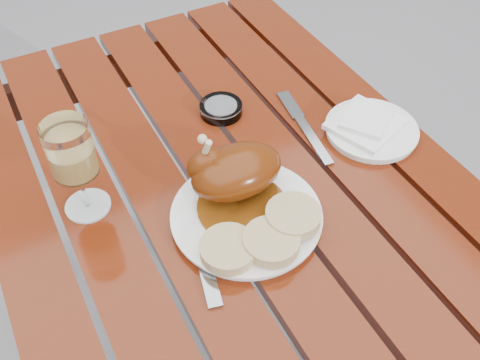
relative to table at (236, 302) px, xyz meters
name	(u,v)px	position (x,y,z in m)	size (l,w,h in m)	color
table	(236,302)	(0.00, 0.00, 0.00)	(0.80, 1.20, 0.75)	#66230C
dinner_plate	(246,216)	(-0.01, -0.06, 0.38)	(0.25, 0.25, 0.02)	white
roast_duck	(233,172)	(-0.01, -0.01, 0.43)	(0.17, 0.17, 0.12)	#62300B
bread_dumplings	(265,235)	(-0.01, -0.13, 0.41)	(0.21, 0.11, 0.03)	tan
wine_glass	(76,169)	(-0.24, 0.09, 0.47)	(0.08, 0.08, 0.18)	#E5BC68
side_plate	(371,130)	(0.31, 0.01, 0.38)	(0.18, 0.18, 0.01)	white
napkin	(365,124)	(0.30, 0.02, 0.39)	(0.13, 0.12, 0.01)	white
ashtray	(221,109)	(0.08, 0.20, 0.39)	(0.09, 0.09, 0.02)	#B2B7BC
fork	(203,258)	(-0.11, -0.10, 0.38)	(0.02, 0.18, 0.01)	gray
knife	(308,132)	(0.20, 0.07, 0.38)	(0.02, 0.19, 0.01)	gray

